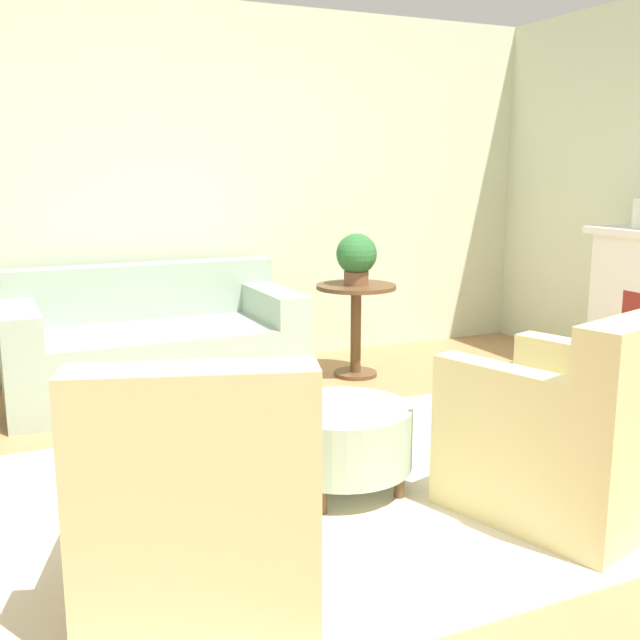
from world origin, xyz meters
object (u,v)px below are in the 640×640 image
Objects in this scene: couch at (153,348)px; armchair_right at (572,438)px; armchair_left at (199,509)px; potted_plant_on_side_table at (356,257)px; ottoman_table at (342,436)px; side_table at (356,313)px.

armchair_right is at bearing -63.95° from couch.
potted_plant_on_side_table is (1.91, 2.49, 0.55)m from armchair_left.
armchair_left is at bearing 180.00° from armchair_right.
ottoman_table is at bearing -76.69° from couch.
armchair_left reaches higher than side_table.
armchair_left is at bearing -127.46° from potted_plant_on_side_table.
armchair_left reaches higher than couch.
potted_plant_on_side_table is at bearing 85.77° from armchair_right.
potted_plant_on_side_table is at bearing 0.00° from side_table.
couch is 1.62m from potted_plant_on_side_table.
side_table is at bearing 61.00° from ottoman_table.
side_table is (1.91, 2.49, 0.12)m from armchair_left.
armchair_right is (1.31, -2.68, 0.04)m from couch.
side_table is at bearing -7.32° from couch.
armchair_left is 1.57× the size of ottoman_table.
couch is at bearing 172.68° from side_table.
couch is at bearing 116.05° from armchair_right.
armchair_right is at bearing -94.23° from potted_plant_on_side_table.
armchair_right is at bearing 0.00° from armchair_left.
ottoman_table is 2.11m from side_table.
couch is at bearing 172.68° from potted_plant_on_side_table.
side_table is (0.18, 2.49, 0.12)m from armchair_right.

